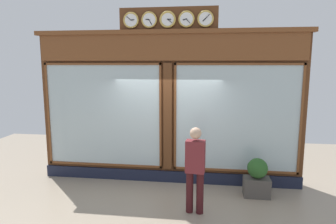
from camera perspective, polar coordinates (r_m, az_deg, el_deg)
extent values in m
cube|color=#5B3319|center=(7.23, 0.16, 0.44)|extent=(6.26, 0.30, 3.53)
cube|color=#191E33|center=(7.49, -0.02, -12.13)|extent=(6.26, 0.08, 0.28)
cube|color=brown|center=(6.97, -0.04, 12.20)|extent=(6.13, 0.08, 0.60)
cube|color=brown|center=(7.02, -0.02, 15.03)|extent=(6.38, 0.20, 0.10)
cube|color=silver|center=(7.06, 12.88, -1.22)|extent=(2.78, 0.02, 2.43)
cube|color=brown|center=(6.93, 13.26, 8.89)|extent=(2.88, 0.04, 0.05)
cube|color=brown|center=(7.36, 12.54, -10.78)|extent=(2.88, 0.04, 0.05)
cube|color=brown|center=(7.31, 24.00, -1.44)|extent=(0.05, 0.04, 2.53)
cube|color=brown|center=(7.05, 1.37, -1.00)|extent=(0.05, 0.04, 2.53)
cube|color=silver|center=(7.47, -12.19, -0.63)|extent=(2.78, 0.02, 2.43)
cube|color=brown|center=(7.35, -12.57, 8.91)|extent=(2.88, 0.04, 0.05)
cube|color=brown|center=(7.76, -11.93, -9.72)|extent=(2.88, 0.04, 0.05)
cube|color=brown|center=(8.04, -21.76, -0.40)|extent=(0.05, 0.04, 2.53)
cube|color=brown|center=(7.10, -1.44, -0.94)|extent=(0.05, 0.04, 2.53)
cube|color=#5B3319|center=(7.08, -0.03, -0.96)|extent=(0.20, 0.10, 2.53)
cube|color=#5B3319|center=(7.09, 0.02, 17.11)|extent=(2.25, 0.06, 0.56)
cylinder|color=white|center=(6.95, 7.16, 17.20)|extent=(0.30, 0.02, 0.30)
torus|color=gold|center=(6.94, 7.16, 17.21)|extent=(0.36, 0.04, 0.36)
cube|color=black|center=(6.93, 6.88, 17.01)|extent=(0.07, 0.01, 0.07)
cube|color=black|center=(6.94, 7.54, 17.59)|extent=(0.10, 0.01, 0.10)
sphere|color=black|center=(6.93, 7.15, 17.22)|extent=(0.02, 0.02, 0.02)
cylinder|color=white|center=(6.96, 3.53, 17.23)|extent=(0.30, 0.02, 0.30)
torus|color=gold|center=(6.96, 3.53, 17.24)|extent=(0.36, 0.04, 0.36)
cube|color=black|center=(6.95, 3.18, 17.16)|extent=(0.08, 0.01, 0.04)
cube|color=black|center=(6.94, 3.87, 16.86)|extent=(0.09, 0.01, 0.10)
sphere|color=black|center=(6.95, 3.52, 17.25)|extent=(0.02, 0.02, 0.02)
cylinder|color=white|center=(7.01, -0.07, 17.20)|extent=(0.30, 0.02, 0.30)
torus|color=gold|center=(7.00, -0.07, 17.20)|extent=(0.37, 0.05, 0.37)
cube|color=black|center=(6.99, 0.26, 17.21)|extent=(0.08, 0.01, 0.02)
cube|color=black|center=(6.98, 0.34, 16.91)|extent=(0.11, 0.01, 0.09)
sphere|color=black|center=(6.99, -0.09, 17.22)|extent=(0.02, 0.02, 0.02)
cylinder|color=white|center=(7.08, -3.61, 17.10)|extent=(0.30, 0.02, 0.30)
torus|color=gold|center=(7.07, -3.61, 17.11)|extent=(0.36, 0.04, 0.36)
cube|color=black|center=(7.07, -3.97, 17.14)|extent=(0.08, 0.01, 0.03)
cube|color=black|center=(7.05, -3.37, 16.68)|extent=(0.07, 0.01, 0.12)
sphere|color=black|center=(7.06, -3.64, 17.12)|extent=(0.02, 0.02, 0.02)
cylinder|color=white|center=(7.17, -7.06, 16.95)|extent=(0.30, 0.02, 0.30)
torus|color=gold|center=(7.17, -7.07, 16.95)|extent=(0.36, 0.04, 0.36)
cube|color=black|center=(7.15, -6.76, 17.01)|extent=(0.08, 0.01, 0.03)
cube|color=black|center=(7.17, -7.48, 17.27)|extent=(0.10, 0.01, 0.09)
sphere|color=black|center=(7.15, -7.10, 16.97)|extent=(0.02, 0.02, 0.02)
cylinder|color=#3A1316|center=(6.01, 4.14, -14.92)|extent=(0.14, 0.14, 0.82)
cylinder|color=#3A1316|center=(5.98, 6.09, -15.06)|extent=(0.14, 0.14, 0.82)
cube|color=maroon|center=(5.74, 5.21, -8.42)|extent=(0.38, 0.25, 0.62)
sphere|color=tan|center=(5.62, 5.28, -4.04)|extent=(0.22, 0.22, 0.22)
cube|color=#4C4742|center=(7.00, 16.49, -13.50)|extent=(0.56, 0.36, 0.42)
sphere|color=#285623|center=(6.85, 16.65, -10.21)|extent=(0.43, 0.43, 0.43)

